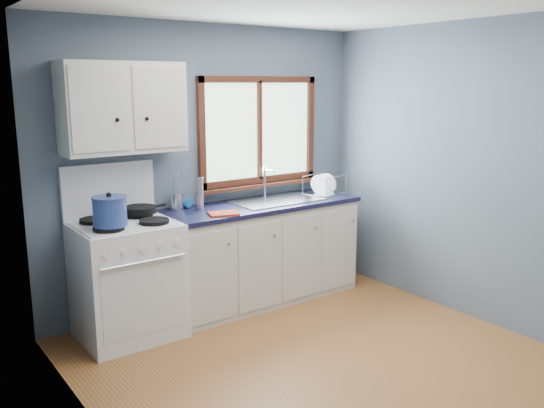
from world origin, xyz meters
TOP-DOWN VIEW (x-y plane):
  - floor at (0.00, 0.00)m, footprint 3.20×3.60m
  - wall_back at (0.00, 1.81)m, footprint 3.20×0.02m
  - wall_left at (-1.61, 0.00)m, footprint 0.02×3.60m
  - wall_right at (1.61, 0.00)m, footprint 0.02×3.60m
  - gas_range at (-0.95, 1.47)m, footprint 0.76×0.69m
  - base_cabinets at (0.36, 1.49)m, footprint 1.85×0.60m
  - countertop at (0.36, 1.49)m, footprint 1.89×0.64m
  - sink at (0.54, 1.49)m, footprint 0.84×0.46m
  - window at (0.54, 1.77)m, footprint 1.36×0.10m
  - upper_cabinets at (-0.85, 1.63)m, footprint 0.95×0.35m
  - skillet at (-0.76, 1.60)m, footprint 0.41×0.32m
  - stockpot at (-1.11, 1.32)m, footprint 0.26×0.26m
  - utensil_crock at (-0.39, 1.69)m, footprint 0.14×0.14m
  - thermos at (-0.22, 1.58)m, footprint 0.08×0.08m
  - soap_bottle at (-0.28, 1.66)m, footprint 0.12×0.12m
  - dish_towel at (-0.16, 1.29)m, footprint 0.28×0.24m
  - dish_rack at (1.12, 1.50)m, footprint 0.45×0.38m

SIDE VIEW (x-z plane):
  - floor at x=0.00m, z-range -0.02..0.00m
  - base_cabinets at x=0.36m, z-range -0.03..0.85m
  - gas_range at x=-0.95m, z-range -0.19..1.17m
  - sink at x=0.54m, z-range 0.64..1.08m
  - countertop at x=0.36m, z-range 0.88..0.92m
  - dish_towel at x=-0.16m, z-range 0.92..0.94m
  - dish_rack at x=1.12m, z-range 0.87..1.07m
  - skillet at x=-0.76m, z-range 0.96..1.01m
  - utensil_crock at x=-0.39m, z-range 0.82..1.17m
  - soap_bottle at x=-0.28m, z-range 0.92..1.18m
  - thermos at x=-0.22m, z-range 0.92..1.20m
  - stockpot at x=-1.11m, z-range 0.95..1.20m
  - wall_back at x=0.00m, z-range 0.00..2.50m
  - wall_left at x=-1.61m, z-range 0.00..2.50m
  - wall_right at x=1.61m, z-range 0.00..2.50m
  - window at x=0.54m, z-range 0.96..1.99m
  - upper_cabinets at x=-0.85m, z-range 1.45..2.15m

